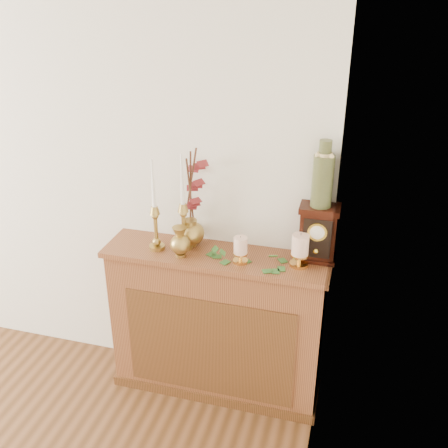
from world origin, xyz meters
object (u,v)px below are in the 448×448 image
(candlestick_center, at_px, (183,219))
(bud_vase, at_px, (180,242))
(ceramic_vase, at_px, (323,177))
(ginger_jar, at_px, (195,200))
(mantel_clock, at_px, (318,233))
(candlestick_left, at_px, (155,221))

(candlestick_center, bearing_deg, bud_vase, -82.83)
(ceramic_vase, bearing_deg, candlestick_center, -173.89)
(bud_vase, bearing_deg, candlestick_center, 97.17)
(ginger_jar, relative_size, mantel_clock, 1.89)
(candlestick_left, bearing_deg, mantel_clock, 7.99)
(mantel_clock, bearing_deg, candlestick_left, -172.70)
(candlestick_center, bearing_deg, ginger_jar, 63.69)
(ceramic_vase, bearing_deg, mantel_clock, -89.31)
(candlestick_center, height_order, ceramic_vase, ceramic_vase)
(bud_vase, bearing_deg, candlestick_left, 162.26)
(mantel_clock, relative_size, ceramic_vase, 0.90)
(candlestick_center, relative_size, ginger_jar, 0.94)
(candlestick_center, height_order, ginger_jar, ginger_jar)
(ginger_jar, bearing_deg, candlestick_center, -116.31)
(candlestick_center, height_order, mantel_clock, candlestick_center)
(mantel_clock, bearing_deg, bud_vase, -167.05)
(candlestick_center, bearing_deg, ceramic_vase, 6.11)
(mantel_clock, height_order, ceramic_vase, ceramic_vase)
(bud_vase, relative_size, ginger_jar, 0.30)
(ginger_jar, relative_size, ceramic_vase, 1.69)
(candlestick_left, bearing_deg, bud_vase, -17.74)
(candlestick_center, distance_m, ginger_jar, 0.12)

